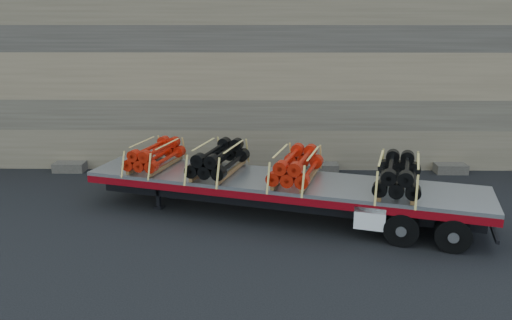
{
  "coord_description": "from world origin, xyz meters",
  "views": [
    {
      "loc": [
        -0.35,
        -14.1,
        5.82
      ],
      "look_at": [
        -0.57,
        1.15,
        1.49
      ],
      "focal_mm": 35.0,
      "sensor_mm": 36.0,
      "label": 1
    }
  ],
  "objects_px": {
    "trailer": "(280,198)",
    "bundle_midfront": "(219,160)",
    "bundle_midrear": "(296,167)",
    "bundle_rear": "(398,175)",
    "bundle_front": "(155,155)"
  },
  "relations": [
    {
      "from": "trailer",
      "to": "bundle_rear",
      "type": "relative_size",
      "value": 4.91
    },
    {
      "from": "bundle_midfront",
      "to": "bundle_midrear",
      "type": "bearing_deg",
      "value": -0.0
    },
    {
      "from": "bundle_front",
      "to": "bundle_rear",
      "type": "distance_m",
      "value": 7.55
    },
    {
      "from": "trailer",
      "to": "bundle_midfront",
      "type": "height_order",
      "value": "bundle_midfront"
    },
    {
      "from": "bundle_midrear",
      "to": "trailer",
      "type": "bearing_deg",
      "value": 180.0
    },
    {
      "from": "bundle_front",
      "to": "bundle_midrear",
      "type": "bearing_deg",
      "value": 0.0
    },
    {
      "from": "trailer",
      "to": "bundle_midfront",
      "type": "relative_size",
      "value": 4.93
    },
    {
      "from": "trailer",
      "to": "bundle_front",
      "type": "distance_m",
      "value": 4.28
    },
    {
      "from": "trailer",
      "to": "bundle_front",
      "type": "xyz_separation_m",
      "value": [
        -4.0,
        1.19,
        0.99
      ]
    },
    {
      "from": "bundle_midfront",
      "to": "bundle_midrear",
      "type": "distance_m",
      "value": 2.46
    },
    {
      "from": "bundle_midfront",
      "to": "bundle_rear",
      "type": "relative_size",
      "value": 1.0
    },
    {
      "from": "bundle_midrear",
      "to": "bundle_rear",
      "type": "bearing_deg",
      "value": 0.0
    },
    {
      "from": "trailer",
      "to": "bundle_midfront",
      "type": "xyz_separation_m",
      "value": [
        -1.89,
        0.56,
        1.03
      ]
    },
    {
      "from": "trailer",
      "to": "bundle_front",
      "type": "height_order",
      "value": "bundle_front"
    },
    {
      "from": "bundle_midfront",
      "to": "bundle_midrear",
      "type": "height_order",
      "value": "bundle_midfront"
    }
  ]
}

